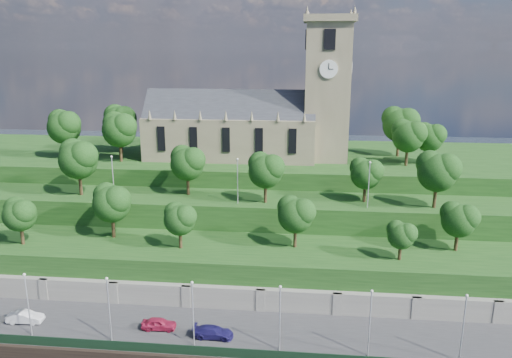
# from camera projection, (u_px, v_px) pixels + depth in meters

# --- Properties ---
(promenade) EXTENTS (160.00, 12.00, 2.00)m
(promenade) POSITION_uv_depth(u_px,v_px,m) (217.00, 337.00, 61.81)
(promenade) COLOR #2D2D30
(promenade) RESTS_ON ground
(fence) EXTENTS (160.00, 0.10, 1.20)m
(fence) POSITION_uv_depth(u_px,v_px,m) (208.00, 351.00, 56.20)
(fence) COLOR black
(fence) RESTS_ON promenade
(retaining_wall) EXTENTS (160.00, 2.10, 5.00)m
(retaining_wall) POSITION_uv_depth(u_px,v_px,m) (224.00, 302.00, 67.16)
(retaining_wall) COLOR slate
(retaining_wall) RESTS_ON ground
(embankment_lower) EXTENTS (160.00, 12.00, 8.00)m
(embankment_lower) POSITION_uv_depth(u_px,v_px,m) (231.00, 272.00, 72.56)
(embankment_lower) COLOR #183D14
(embankment_lower) RESTS_ON ground
(embankment_upper) EXTENTS (160.00, 10.00, 12.00)m
(embankment_upper) POSITION_uv_depth(u_px,v_px,m) (241.00, 232.00, 82.62)
(embankment_upper) COLOR #183D14
(embankment_upper) RESTS_ON ground
(hilltop) EXTENTS (160.00, 32.00, 15.00)m
(hilltop) POSITION_uv_depth(u_px,v_px,m) (254.00, 189.00, 102.41)
(hilltop) COLOR #183D14
(hilltop) RESTS_ON ground
(church) EXTENTS (38.60, 12.35, 27.60)m
(church) POSITION_uv_depth(u_px,v_px,m) (256.00, 119.00, 94.60)
(church) COLOR #71674F
(church) RESTS_ON hilltop
(trees_lower) EXTENTS (67.20, 9.14, 8.32)m
(trees_lower) POSITION_uv_depth(u_px,v_px,m) (218.00, 213.00, 70.86)
(trees_lower) COLOR black
(trees_lower) RESTS_ON embankment_lower
(trees_upper) EXTENTS (63.28, 8.70, 9.36)m
(trees_upper) POSITION_uv_depth(u_px,v_px,m) (246.00, 165.00, 78.61)
(trees_upper) COLOR black
(trees_upper) RESTS_ON embankment_upper
(trees_hilltop) EXTENTS (74.32, 16.36, 9.71)m
(trees_hilltop) POSITION_uv_depth(u_px,v_px,m) (233.00, 126.00, 94.12)
(trees_hilltop) COLOR black
(trees_hilltop) RESTS_ON hilltop
(lamp_posts_promenade) EXTENTS (60.36, 0.36, 8.22)m
(lamp_posts_promenade) POSITION_uv_depth(u_px,v_px,m) (193.00, 309.00, 57.16)
(lamp_posts_promenade) COLOR #B2B2B7
(lamp_posts_promenade) RESTS_ON promenade
(lamp_posts_upper) EXTENTS (40.36, 0.36, 7.27)m
(lamp_posts_upper) POSITION_uv_depth(u_px,v_px,m) (238.00, 177.00, 77.10)
(lamp_posts_upper) COLOR #B2B2B7
(lamp_posts_upper) RESTS_ON embankment_upper
(car_left) EXTENTS (4.35, 1.92, 1.45)m
(car_left) POSITION_uv_depth(u_px,v_px,m) (159.00, 324.00, 61.54)
(car_left) COLOR maroon
(car_left) RESTS_ON promenade
(car_middle) EXTENTS (4.57, 1.84, 1.48)m
(car_middle) POSITION_uv_depth(u_px,v_px,m) (25.00, 317.00, 63.02)
(car_middle) COLOR #B9BABF
(car_middle) RESTS_ON promenade
(car_right) EXTENTS (4.93, 2.11, 1.41)m
(car_right) POSITION_uv_depth(u_px,v_px,m) (213.00, 332.00, 59.78)
(car_right) COLOR #1C164F
(car_right) RESTS_ON promenade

